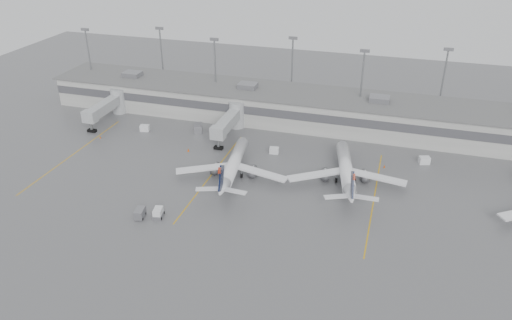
# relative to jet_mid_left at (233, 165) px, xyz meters

# --- Properties ---
(ground) EXTENTS (260.00, 260.00, 0.00)m
(ground) POSITION_rel_jet_mid_left_xyz_m (12.75, -24.56, -2.77)
(ground) COLOR #57575A
(ground) RESTS_ON ground
(terminal) EXTENTS (152.00, 17.00, 9.45)m
(terminal) POSITION_rel_jet_mid_left_xyz_m (12.75, 33.42, 1.40)
(terminal) COLOR #9B9B97
(terminal) RESTS_ON ground
(light_masts) EXTENTS (142.40, 8.00, 20.60)m
(light_masts) POSITION_rel_jet_mid_left_xyz_m (12.75, 39.19, 9.25)
(light_masts) COLOR gray
(light_masts) RESTS_ON ground
(jet_bridge_left) EXTENTS (4.00, 17.20, 7.00)m
(jet_bridge_left) POSITION_rel_jet_mid_left_xyz_m (-42.75, 21.16, 1.10)
(jet_bridge_left) COLOR gray
(jet_bridge_left) RESTS_ON ground
(jet_bridge_right) EXTENTS (4.00, 17.20, 7.00)m
(jet_bridge_right) POSITION_rel_jet_mid_left_xyz_m (-7.75, 21.16, 1.10)
(jet_bridge_right) COLOR gray
(jet_bridge_right) RESTS_ON ground
(stand_markings) EXTENTS (105.25, 40.00, 0.01)m
(stand_markings) POSITION_rel_jet_mid_left_xyz_m (12.75, -0.56, -2.77)
(stand_markings) COLOR #CB940B
(stand_markings) RESTS_ON ground
(jet_mid_left) EXTENTS (24.41, 27.53, 8.93)m
(jet_mid_left) POSITION_rel_jet_mid_left_xyz_m (0.00, 0.00, 0.00)
(jet_mid_left) COLOR white
(jet_mid_left) RESTS_ON ground
(jet_mid_right) EXTENTS (24.56, 27.82, 9.11)m
(jet_mid_right) POSITION_rel_jet_mid_left_xyz_m (23.71, 4.62, 0.06)
(jet_mid_right) COLOR white
(jet_mid_right) RESTS_ON ground
(baggage_tug) EXTENTS (2.27, 3.06, 1.79)m
(baggage_tug) POSITION_rel_jet_mid_left_xyz_m (-8.50, -19.03, -2.08)
(baggage_tug) COLOR silver
(baggage_tug) RESTS_ON ground
(baggage_cart) EXTENTS (2.10, 3.05, 1.80)m
(baggage_cart) POSITION_rel_jet_mid_left_xyz_m (-11.70, -20.23, -1.84)
(baggage_cart) COLOR slate
(baggage_cart) RESTS_ON ground
(gse_uld_a) EXTENTS (2.57, 2.00, 1.62)m
(gse_uld_a) POSITION_rel_jet_mid_left_xyz_m (-29.91, 15.96, -1.97)
(gse_uld_a) COLOR silver
(gse_uld_a) RESTS_ON ground
(gse_uld_b) EXTENTS (2.30, 1.70, 1.50)m
(gse_uld_b) POSITION_rel_jet_mid_left_xyz_m (5.70, 13.15, -2.02)
(gse_uld_b) COLOR silver
(gse_uld_b) RESTS_ON ground
(gse_uld_c) EXTENTS (2.72, 2.22, 1.66)m
(gse_uld_c) POSITION_rel_jet_mid_left_xyz_m (39.84, 18.02, -1.94)
(gse_uld_c) COLOR silver
(gse_uld_c) RESTS_ON ground
(gse_loader) EXTENTS (3.08, 3.77, 2.03)m
(gse_loader) POSITION_rel_jet_mid_left_xyz_m (-16.46, 19.64, -1.76)
(gse_loader) COLOR slate
(gse_loader) RESTS_ON ground
(cone_a) EXTENTS (0.39, 0.39, 0.61)m
(cone_a) POSITION_rel_jet_mid_left_xyz_m (-38.59, 8.66, -2.47)
(cone_a) COLOR #DD5004
(cone_a) RESTS_ON ground
(cone_b) EXTENTS (0.49, 0.49, 0.78)m
(cone_b) POSITION_rel_jet_mid_left_xyz_m (-14.24, 8.19, -2.38)
(cone_b) COLOR #DD5004
(cone_b) RESTS_ON ground
(cone_c) EXTENTS (0.43, 0.43, 0.68)m
(cone_c) POSITION_rel_jet_mid_left_xyz_m (31.30, 13.41, -2.43)
(cone_c) COLOR #DD5004
(cone_c) RESTS_ON ground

